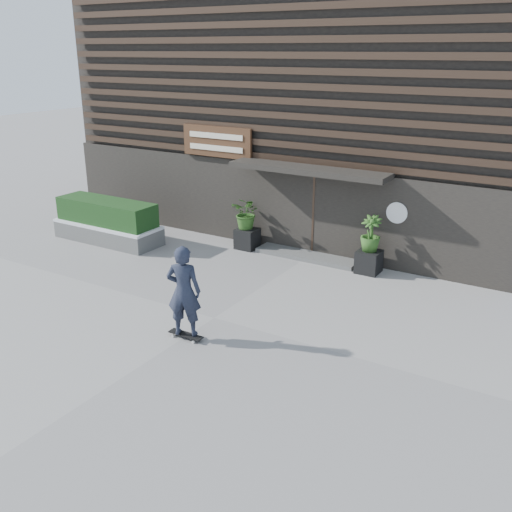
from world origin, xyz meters
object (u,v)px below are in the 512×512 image
Objects in this scene: planter_pot_right at (369,262)px; raised_bed at (109,233)px; planter_pot_left at (247,238)px; skateboarder at (184,291)px.

planter_pot_right is 8.01m from raised_bed.
planter_pot_left reaches higher than raised_bed.
planter_pot_right is 0.17× the size of raised_bed.
planter_pot_right is at bearing 11.70° from raised_bed.
raised_bed is (-7.85, -1.62, -0.05)m from planter_pot_right.
planter_pot_right is 5.83m from skateboarder.
skateboarder is (-1.85, -5.48, 0.74)m from planter_pot_right.
skateboarder reaches higher than planter_pot_left.
planter_pot_left is 1.00× the size of planter_pot_right.
planter_pot_left and planter_pot_right have the same top height.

